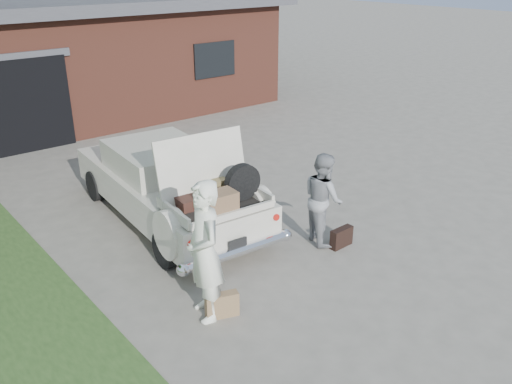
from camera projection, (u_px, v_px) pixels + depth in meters
ground at (282, 272)px, 8.04m from camera, size 90.00×90.00×0.00m
house at (50, 54)px, 16.09m from camera, size 12.80×7.80×3.30m
sedan at (168, 184)px, 9.45m from camera, size 2.11×4.69×1.88m
woman_left at (204, 252)px, 6.71m from camera, size 0.61×0.78×1.88m
woman_right at (323, 198)px, 8.67m from camera, size 0.79×0.88×1.51m
suitcase_left at (222, 305)px, 6.99m from camera, size 0.45×0.27×0.33m
suitcase_right at (341, 237)px, 8.70m from camera, size 0.42×0.14×0.32m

